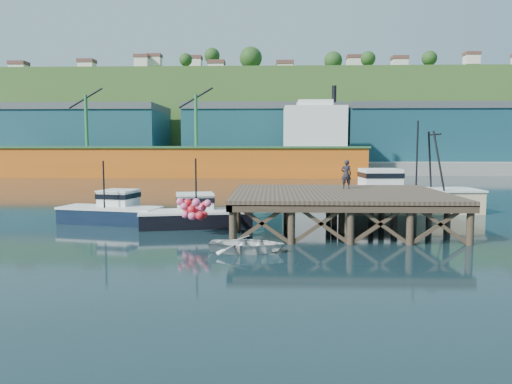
{
  "coord_description": "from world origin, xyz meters",
  "views": [
    {
      "loc": [
        1.72,
        -28.62,
        4.77
      ],
      "look_at": [
        0.71,
        2.0,
        1.9
      ],
      "focal_mm": 35.0,
      "sensor_mm": 36.0,
      "label": 1
    }
  ],
  "objects_px": {
    "boat_navy": "(112,210)",
    "dinghy": "(247,244)",
    "dockworker": "(346,174)",
    "boat_black": "(196,214)",
    "trawler": "(407,194)"
  },
  "relations": [
    {
      "from": "boat_navy",
      "to": "dockworker",
      "type": "bearing_deg",
      "value": 14.26
    },
    {
      "from": "boat_navy",
      "to": "trawler",
      "type": "relative_size",
      "value": 0.65
    },
    {
      "from": "boat_navy",
      "to": "dinghy",
      "type": "height_order",
      "value": "boat_navy"
    },
    {
      "from": "boat_navy",
      "to": "boat_black",
      "type": "relative_size",
      "value": 0.94
    },
    {
      "from": "boat_navy",
      "to": "trawler",
      "type": "height_order",
      "value": "trawler"
    },
    {
      "from": "trawler",
      "to": "dockworker",
      "type": "height_order",
      "value": "trawler"
    },
    {
      "from": "dinghy",
      "to": "dockworker",
      "type": "xyz_separation_m",
      "value": [
        5.69,
        8.88,
        2.65
      ]
    },
    {
      "from": "boat_black",
      "to": "dinghy",
      "type": "xyz_separation_m",
      "value": [
        3.4,
        -7.18,
        -0.39
      ]
    },
    {
      "from": "boat_navy",
      "to": "dinghy",
      "type": "xyz_separation_m",
      "value": [
        8.76,
        -8.32,
        -0.42
      ]
    },
    {
      "from": "boat_black",
      "to": "trawler",
      "type": "xyz_separation_m",
      "value": [
        14.15,
        6.64,
        0.6
      ]
    },
    {
      "from": "dockworker",
      "to": "boat_navy",
      "type": "bearing_deg",
      "value": 1.7
    },
    {
      "from": "trawler",
      "to": "dockworker",
      "type": "relative_size",
      "value": 5.65
    },
    {
      "from": "boat_navy",
      "to": "dockworker",
      "type": "xyz_separation_m",
      "value": [
        14.46,
        0.56,
        2.23
      ]
    },
    {
      "from": "boat_black",
      "to": "dockworker",
      "type": "bearing_deg",
      "value": -0.53
    },
    {
      "from": "dockworker",
      "to": "dinghy",
      "type": "bearing_deg",
      "value": 56.81
    }
  ]
}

